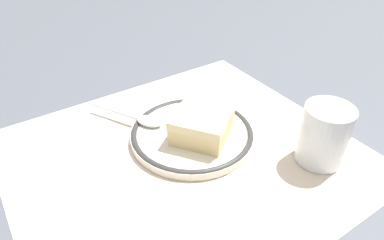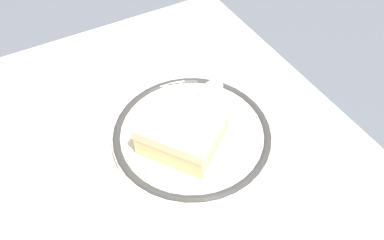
{
  "view_description": "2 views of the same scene",
  "coord_description": "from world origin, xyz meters",
  "px_view_note": "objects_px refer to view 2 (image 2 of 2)",
  "views": [
    {
      "loc": [
        0.19,
        0.3,
        0.31
      ],
      "look_at": [
        -0.03,
        -0.03,
        0.03
      ],
      "focal_mm": 32.82,
      "sensor_mm": 36.0,
      "label": 1
    },
    {
      "loc": [
        -0.26,
        0.1,
        0.33
      ],
      "look_at": [
        -0.03,
        -0.03,
        0.03
      ],
      "focal_mm": 35.23,
      "sensor_mm": 36.0,
      "label": 2
    }
  ],
  "objects_px": {
    "napkin": "(198,54)",
    "spoon": "(217,83)",
    "plate": "(192,134)",
    "cake_slice": "(183,130)"
  },
  "relations": [
    {
      "from": "cake_slice",
      "to": "napkin",
      "type": "bearing_deg",
      "value": -35.52
    },
    {
      "from": "cake_slice",
      "to": "spoon",
      "type": "relative_size",
      "value": 0.89
    },
    {
      "from": "napkin",
      "to": "cake_slice",
      "type": "bearing_deg",
      "value": 144.48
    },
    {
      "from": "plate",
      "to": "napkin",
      "type": "bearing_deg",
      "value": -32.35
    },
    {
      "from": "cake_slice",
      "to": "napkin",
      "type": "xyz_separation_m",
      "value": [
        0.13,
        -0.09,
        -0.03
      ]
    },
    {
      "from": "plate",
      "to": "spoon",
      "type": "distance_m",
      "value": 0.08
    },
    {
      "from": "spoon",
      "to": "napkin",
      "type": "bearing_deg",
      "value": -12.38
    },
    {
      "from": "plate",
      "to": "spoon",
      "type": "height_order",
      "value": "spoon"
    },
    {
      "from": "napkin",
      "to": "spoon",
      "type": "bearing_deg",
      "value": 167.62
    },
    {
      "from": "plate",
      "to": "cake_slice",
      "type": "xyz_separation_m",
      "value": [
        -0.01,
        0.01,
        0.02
      ]
    }
  ]
}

